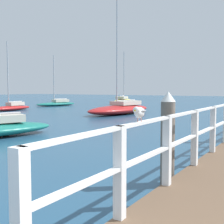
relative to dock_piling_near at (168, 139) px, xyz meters
The scene contains 6 objects.
dock_piling_near is the anchor object (origin of this frame).
seagull_foreground 2.20m from the dock_piling_near, 79.47° to the right, with size 0.22×0.47×0.21m.
boat_0 31.89m from the dock_piling_near, 120.74° to the left, with size 3.07×5.79×6.41m.
boat_1 17.58m from the dock_piling_near, 122.76° to the left, with size 3.09×7.09×9.37m.
boat_3 29.57m from the dock_piling_near, 135.52° to the left, with size 2.81×5.20×5.55m.
boat_5 23.55m from the dock_piling_near, 146.38° to the left, with size 1.53×4.59×6.00m.
Camera 1 is at (0.35, -0.84, 1.95)m, focal length 49.87 mm.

